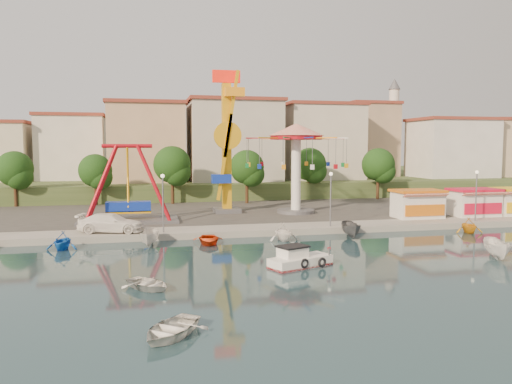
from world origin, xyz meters
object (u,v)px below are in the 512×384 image
object	(u,v)px
pirate_ship_ride	(128,185)
skiff	(498,249)
van	(111,223)
rowboat_a	(148,284)
kamikaze_tower	(228,144)
cabin_motorboat	(299,260)
wave_swinger	(296,148)

from	to	relation	value
pirate_ship_ride	skiff	distance (m)	34.45
van	pirate_ship_ride	bearing A→B (deg)	0.87
rowboat_a	van	xyz separation A→B (m)	(-3.19, 17.19, 1.12)
kamikaze_tower	cabin_motorboat	size ratio (longest dim) A/B	3.38
pirate_ship_ride	kamikaze_tower	bearing A→B (deg)	24.17
rowboat_a	van	size ratio (longest dim) A/B	0.54
cabin_motorboat	van	distance (m)	19.25
van	wave_swinger	bearing A→B (deg)	-52.50
kamikaze_tower	rowboat_a	distance (m)	30.95
pirate_ship_ride	van	size ratio (longest dim) A/B	1.70
pirate_ship_ride	cabin_motorboat	xyz separation A→B (m)	(12.11, -19.87, -3.96)
pirate_ship_ride	rowboat_a	xyz separation A→B (m)	(1.85, -23.33, -4.07)
rowboat_a	kamikaze_tower	bearing A→B (deg)	32.71
kamikaze_tower	van	distance (m)	18.21
wave_swinger	rowboat_a	xyz separation A→B (m)	(-16.99, -26.31, -7.87)
kamikaze_tower	cabin_motorboat	xyz separation A→B (m)	(0.96, -24.88, -8.18)
pirate_ship_ride	van	distance (m)	6.94
cabin_motorboat	kamikaze_tower	bearing A→B (deg)	69.86
wave_swinger	skiff	world-z (taller)	wave_swinger
kamikaze_tower	wave_swinger	distance (m)	7.97
kamikaze_tower	cabin_motorboat	bearing A→B (deg)	-87.79
skiff	van	xyz separation A→B (m)	(-28.60, 14.60, 0.70)
pirate_ship_ride	van	bearing A→B (deg)	-102.31
cabin_motorboat	skiff	xyz separation A→B (m)	(15.15, -0.87, 0.32)
rowboat_a	skiff	size ratio (longest dim) A/B	0.82
pirate_ship_ride	rowboat_a	bearing A→B (deg)	-85.46
wave_swinger	van	world-z (taller)	wave_swinger
kamikaze_tower	skiff	xyz separation A→B (m)	(16.11, -25.75, -7.86)
kamikaze_tower	van	xyz separation A→B (m)	(-12.50, -11.15, -7.15)
wave_swinger	skiff	xyz separation A→B (m)	(8.41, -23.72, -7.45)
pirate_ship_ride	kamikaze_tower	distance (m)	12.93
wave_swinger	cabin_motorboat	xyz separation A→B (m)	(-6.73, -22.85, -7.77)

